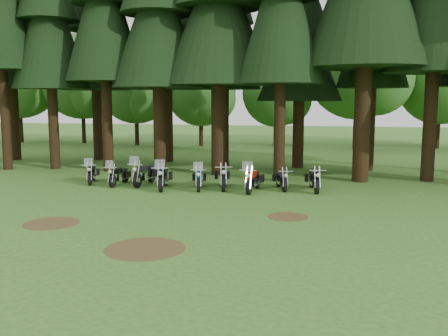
{
  "coord_description": "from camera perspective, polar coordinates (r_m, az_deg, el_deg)",
  "views": [
    {
      "loc": [
        5.78,
        -16.37,
        4.03
      ],
      "look_at": [
        1.3,
        5.0,
        1.0
      ],
      "focal_mm": 40.0,
      "sensor_mm": 36.0,
      "label": 1
    }
  ],
  "objects": [
    {
      "name": "motorcycle_6",
      "position": [
        21.87,
        3.33,
        -1.44
      ],
      "size": [
        0.5,
        2.31,
        1.45
      ],
      "rotation": [
        0.0,
        0.0,
        -0.07
      ],
      "color": "black",
      "rests_on": "ground"
    },
    {
      "name": "motorcycle_0",
      "position": [
        24.91,
        -14.9,
        -0.65
      ],
      "size": [
        0.96,
        2.05,
        1.32
      ],
      "rotation": [
        0.0,
        0.0,
        0.35
      ],
      "color": "black",
      "rests_on": "ground"
    },
    {
      "name": "decid_5",
      "position": [
        42.21,
        15.52,
        10.6
      ],
      "size": [
        8.45,
        8.21,
        10.56
      ],
      "color": "#302010",
      "rests_on": "ground"
    },
    {
      "name": "motorcycle_7",
      "position": [
        22.54,
        6.58,
        -1.38
      ],
      "size": [
        0.69,
        1.94,
        0.81
      ],
      "rotation": [
        0.0,
        0.0,
        0.29
      ],
      "color": "black",
      "rests_on": "ground"
    },
    {
      "name": "dirt_patch_2",
      "position": [
        13.86,
        -8.99,
        -9.08
      ],
      "size": [
        2.2,
        2.2,
        0.01
      ],
      "primitive_type": "cylinder",
      "color": "#4C3D1E",
      "rests_on": "ground"
    },
    {
      "name": "motorcycle_5",
      "position": [
        22.64,
        -0.15,
        -1.11
      ],
      "size": [
        0.72,
        2.3,
        0.95
      ],
      "rotation": [
        0.0,
        0.0,
        0.25
      ],
      "color": "black",
      "rests_on": "ground"
    },
    {
      "name": "dirt_patch_0",
      "position": [
        17.31,
        -19.13,
        -5.98
      ],
      "size": [
        1.8,
        1.8,
        0.01
      ],
      "primitive_type": "cylinder",
      "color": "#4C3D1E",
      "rests_on": "ground"
    },
    {
      "name": "decid_0",
      "position": [
        50.14,
        -22.26,
        9.45
      ],
      "size": [
        8.0,
        7.78,
        10.0
      ],
      "color": "#302010",
      "rests_on": "ground"
    },
    {
      "name": "decid_1",
      "position": [
        47.46,
        -15.69,
        9.78
      ],
      "size": [
        7.91,
        7.69,
        9.88
      ],
      "color": "#302010",
      "rests_on": "ground"
    },
    {
      "name": "motorcycle_4",
      "position": [
        22.45,
        -2.88,
        -1.28
      ],
      "size": [
        0.75,
        2.16,
        1.36
      ],
      "rotation": [
        0.0,
        0.0,
        0.23
      ],
      "color": "black",
      "rests_on": "ground"
    },
    {
      "name": "ground",
      "position": [
        17.82,
        -7.43,
        -5.23
      ],
      "size": [
        120.0,
        120.0,
        0.0
      ],
      "primitive_type": "plane",
      "color": "#3B6C27",
      "rests_on": "ground"
    },
    {
      "name": "decid_4",
      "position": [
        42.9,
        6.3,
        8.3
      ],
      "size": [
        5.93,
        5.76,
        7.41
      ],
      "color": "#302010",
      "rests_on": "ground"
    },
    {
      "name": "pine_back_4",
      "position": [
        29.97,
        8.73,
        15.91
      ],
      "size": [
        4.94,
        4.94,
        13.78
      ],
      "color": "#302010",
      "rests_on": "ground"
    },
    {
      "name": "motorcycle_1",
      "position": [
        23.98,
        -11.93,
        -0.91
      ],
      "size": [
        0.38,
        2.04,
        1.29
      ],
      "rotation": [
        0.0,
        0.0,
        -0.01
      ],
      "color": "black",
      "rests_on": "ground"
    },
    {
      "name": "pine_back_3",
      "position": [
        30.48,
        0.0,
        18.62
      ],
      "size": [
        4.35,
        4.35,
        16.2
      ],
      "color": "#302010",
      "rests_on": "ground"
    },
    {
      "name": "motorcycle_3",
      "position": [
        22.62,
        -6.98,
        -1.16
      ],
      "size": [
        0.76,
        2.34,
        1.47
      ],
      "rotation": [
        0.0,
        0.0,
        0.21
      ],
      "color": "black",
      "rests_on": "ground"
    },
    {
      "name": "pine_back_1",
      "position": [
        34.67,
        -14.7,
        17.08
      ],
      "size": [
        4.52,
        4.52,
        16.22
      ],
      "color": "#302010",
      "rests_on": "ground"
    },
    {
      "name": "decid_6",
      "position": [
        44.33,
        23.95,
        8.74
      ],
      "size": [
        7.06,
        6.86,
        8.82
      ],
      "color": "#302010",
      "rests_on": "ground"
    },
    {
      "name": "dirt_patch_1",
      "position": [
        17.39,
        7.34,
        -5.55
      ],
      "size": [
        1.4,
        1.4,
        0.01
      ],
      "primitive_type": "cylinder",
      "color": "#4C3D1E",
      "rests_on": "ground"
    },
    {
      "name": "pine_back_2",
      "position": [
        32.91,
        -6.64,
        17.88
      ],
      "size": [
        4.85,
        4.85,
        16.3
      ],
      "color": "#302010",
      "rests_on": "ground"
    },
    {
      "name": "motorcycle_8",
      "position": [
        22.38,
        10.26,
        -1.41
      ],
      "size": [
        0.51,
        2.2,
        0.9
      ],
      "rotation": [
        0.0,
        0.0,
        0.17
      ],
      "color": "black",
      "rests_on": "ground"
    },
    {
      "name": "pine_back_0",
      "position": [
        36.54,
        -23.53,
        17.15
      ],
      "size": [
        5.0,
        5.0,
        17.21
      ],
      "color": "#302010",
      "rests_on": "ground"
    },
    {
      "name": "decid_3",
      "position": [
        42.81,
        -2.37,
        8.54
      ],
      "size": [
        6.12,
        5.95,
        7.65
      ],
      "color": "#302010",
      "rests_on": "ground"
    },
    {
      "name": "motorcycle_2",
      "position": [
        23.78,
        -9.08,
        -0.74
      ],
      "size": [
        0.47,
        2.37,
        1.49
      ],
      "rotation": [
        0.0,
        0.0,
        -0.05
      ],
      "color": "black",
      "rests_on": "ground"
    },
    {
      "name": "decid_2",
      "position": [
        44.24,
        -9.77,
        8.98
      ],
      "size": [
        6.72,
        6.53,
        8.4
      ],
      "color": "#302010",
      "rests_on": "ground"
    }
  ]
}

